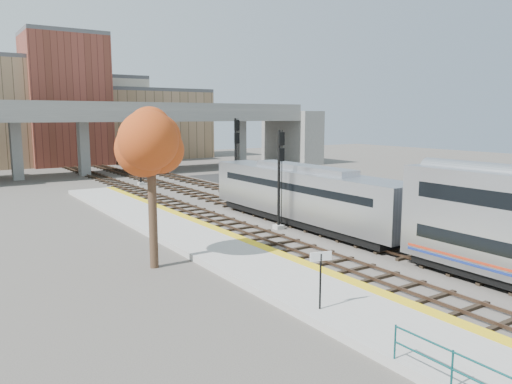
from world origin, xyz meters
TOP-DOWN VIEW (x-y plane):
  - ground at (0.00, 0.00)m, footprint 160.00×160.00m
  - platform at (-7.25, 0.00)m, footprint 4.50×60.00m
  - yellow_strip at (-5.35, 0.00)m, footprint 0.70×60.00m
  - tracks at (0.93, 12.50)m, footprint 10.70×95.00m
  - overpass at (4.92, 45.00)m, footprint 54.00×12.00m
  - buildings_far at (1.26, 66.57)m, footprint 43.00×21.00m
  - parking_lot at (14.00, 28.00)m, footprint 14.00×18.00m
  - locomotive at (1.00, 5.57)m, footprint 3.02×19.05m
  - signal_mast_near at (-1.10, 5.53)m, footprint 0.60×0.64m
  - signal_mast_mid at (3.00, 18.09)m, footprint 0.60×0.64m
  - signal_mast_far at (-1.10, 32.13)m, footprint 0.60×0.64m
  - station_sign at (-8.70, -7.66)m, footprint 0.89×0.27m
  - tree at (-11.61, 1.99)m, footprint 3.60×3.60m
  - car_a at (9.99, 25.18)m, footprint 2.83×3.89m
  - car_b at (14.17, 27.57)m, footprint 3.56×4.10m
  - car_c at (16.77, 31.09)m, footprint 1.88×3.95m

SIDE VIEW (x-z plane):
  - ground at x=0.00m, z-range 0.00..0.00m
  - parking_lot at x=14.00m, z-range 0.00..0.04m
  - tracks at x=0.93m, z-range -0.05..0.20m
  - platform at x=-7.25m, z-range 0.00..0.35m
  - yellow_strip at x=-5.35m, z-range 0.35..0.36m
  - car_c at x=16.77m, z-range 0.04..1.15m
  - car_a at x=9.99m, z-range 0.04..1.27m
  - car_b at x=14.17m, z-range 0.04..1.38m
  - station_sign at x=-8.70m, z-range 0.84..3.12m
  - locomotive at x=1.00m, z-range 0.23..4.33m
  - signal_mast_near at x=-1.10m, z-range -0.07..6.75m
  - signal_mast_mid at x=3.00m, z-range 0.06..7.60m
  - signal_mast_far at x=-1.10m, z-range 0.09..7.80m
  - overpass at x=4.92m, z-range 1.06..10.56m
  - tree at x=-11.61m, z-range 2.14..10.98m
  - buildings_far at x=1.26m, z-range -2.42..18.18m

